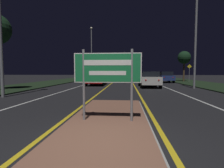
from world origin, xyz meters
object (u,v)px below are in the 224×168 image
Objects in this scene: car_receding_0 at (149,79)px; car_receding_1 at (165,77)px; car_approaching_1 at (108,76)px; streetlight_right_near at (196,27)px; car_approaching_0 at (97,79)px; car_approaching_2 at (100,75)px; streetlight_left_far at (91,49)px; highway_sign at (107,71)px; warning_sign at (189,71)px.

car_receding_0 is 1.00× the size of car_receding_1.
streetlight_right_near is at bearing -55.33° from car_approaching_1.
car_receding_0 is at bearing -66.27° from car_approaching_1.
car_approaching_2 is at bearing 97.96° from car_approaching_0.
streetlight_left_far is 15.59m from car_approaching_0.
car_approaching_0 is (-5.43, 2.16, -0.09)m from car_receding_0.
highway_sign is 0.22× the size of streetlight_right_near.
car_receding_1 is (-0.52, 8.97, -4.49)m from streetlight_right_near.
highway_sign is 0.80× the size of warning_sign.
car_approaching_2 is at bearing 115.68° from streetlight_right_near.
streetlight_right_near is at bearing -19.18° from car_approaching_0.
streetlight_right_near reaches higher than car_approaching_0.
warning_sign is (12.17, 6.71, 0.86)m from car_approaching_0.
highway_sign reaches higher than car_approaching_2.
car_approaching_1 is at bearing 124.67° from streetlight_right_near.
car_approaching_0 is 0.92× the size of car_approaching_2.
streetlight_left_far is 2.45× the size of car_receding_1.
car_approaching_2 is 21.93m from warning_sign.
streetlight_right_near is 2.16× the size of car_receding_1.
streetlight_right_near is (6.43, 11.00, 3.81)m from highway_sign.
streetlight_left_far is (-6.16, 28.49, 4.40)m from highway_sign.
warning_sign reaches higher than car_receding_1.
car_approaching_1 is (0.14, 9.87, 0.01)m from car_approaching_0.
car_approaching_0 is 1.00× the size of car_approaching_1.
car_receding_0 is 8.57m from car_receding_1.
streetlight_right_near is 10.05m from car_receding_1.
car_receding_0 is 0.92× the size of car_approaching_2.
car_approaching_1 is at bearing 96.18° from highway_sign.
highway_sign reaches higher than car_receding_1.
car_approaching_1 is 12.95m from car_approaching_2.
warning_sign reaches higher than car_approaching_0.
car_approaching_0 is (-8.65, -5.78, -0.09)m from car_receding_1.
car_receding_1 is 1.66× the size of warning_sign.
car_receding_0 is 26.00m from car_approaching_2.
car_receding_0 is at bearing 77.43° from highway_sign.
streetlight_left_far is at bearing 154.02° from warning_sign.
streetlight_left_far is at bearing 125.75° from streetlight_right_near.
streetlight_left_far is 19.36m from car_receding_0.
car_receding_0 is 1.66× the size of warning_sign.
car_approaching_1 is 1.66× the size of warning_sign.
warning_sign is (3.52, 0.92, 0.77)m from car_receding_1.
streetlight_right_near is 2.16× the size of car_approaching_1.
streetlight_left_far is at bearing 103.44° from car_approaching_0.
highway_sign is at bearing -114.28° from warning_sign.
streetlight_left_far reaches higher than streetlight_right_near.
car_approaching_2 reaches higher than car_receding_1.
highway_sign is 0.48× the size of car_approaching_1.
streetlight_right_near is at bearing -54.25° from streetlight_left_far.
highway_sign is 24.21m from car_approaching_1.
car_receding_1 is 1.00× the size of car_approaching_1.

